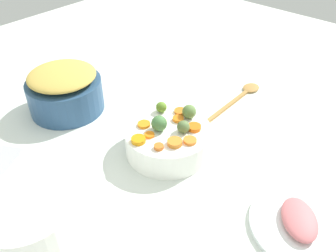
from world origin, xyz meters
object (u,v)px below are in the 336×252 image
Objects in this scene: metal_pot at (66,95)px; wooden_spoon at (241,95)px; serving_bowl_carrots at (168,140)px; casserole_dish at (28,215)px; ham_plate at (305,225)px.

wooden_spoon is at bearing 138.53° from metal_pot.
wooden_spoon is (-0.37, 0.00, -0.03)m from serving_bowl_carrots.
casserole_dish is 0.90× the size of ham_plate.
serving_bowl_carrots is at bearing -89.08° from ham_plate.
wooden_spoon is at bearing -132.99° from ham_plate.
wooden_spoon is 0.76m from casserole_dish.
ham_plate is (-0.07, 0.76, -0.04)m from metal_pot.
ham_plate is (0.36, 0.39, 0.00)m from wooden_spoon.
wooden_spoon is at bearing 179.23° from serving_bowl_carrots.
metal_pot is 0.46m from casserole_dish.
metal_pot reaches higher than wooden_spoon.
ham_plate is (-0.39, 0.44, -0.04)m from casserole_dish.
serving_bowl_carrots is 0.39m from ham_plate.
serving_bowl_carrots reaches higher than wooden_spoon.
metal_pot is 0.96× the size of ham_plate.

